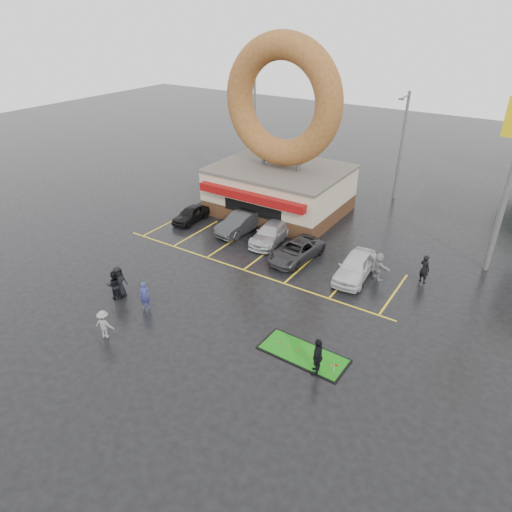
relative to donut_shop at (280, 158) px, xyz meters
The scene contains 18 objects.
ground 14.04m from the donut_shop, 76.98° to the right, with size 120.00×120.00×0.00m, color black.
donut_shop is the anchor object (origin of this frame).
streetlight_left 9.87m from the donut_shop, 135.22° to the left, with size 0.40×2.21×9.00m.
streetlight_mid 10.59m from the donut_shop, 48.62° to the left, with size 0.40×2.21×9.00m.
car_black 8.23m from the donut_shop, 130.25° to the right, with size 1.46×3.62×1.23m, color black.
car_dgrey 6.22m from the donut_shop, 94.05° to the right, with size 1.59×4.56×1.50m, color #2A2B2D.
car_silver 6.82m from the donut_shop, 65.35° to the right, with size 1.84×4.52×1.31m, color #B2B2B8.
car_grey 9.12m from the donut_shop, 51.64° to the right, with size 2.08×4.51×1.25m, color #2F2F31.
car_white 11.95m from the donut_shop, 35.20° to the right, with size 1.78×4.42×1.51m, color silver.
person_blue 16.43m from the donut_shop, 87.08° to the right, with size 0.60×0.39×1.64m, color navy.
person_blackjkt 16.68m from the donut_shop, 94.74° to the right, with size 0.86×0.67×1.78m, color black.
person_hoodie 19.34m from the donut_shop, 87.18° to the right, with size 1.02×0.59×1.58m, color gray.
person_bystander 16.36m from the donut_shop, 94.69° to the right, with size 0.93×0.61×1.91m, color black.
person_cameraman 19.36m from the donut_shop, 54.27° to the right, with size 1.14×0.47×1.94m, color black.
person_walker_near 12.63m from the donut_shop, 29.32° to the right, with size 1.65×0.53×1.78m, color gray.
person_walker_far 14.30m from the donut_shop, 20.13° to the right, with size 0.67×0.44×1.84m, color black.
dumpster 6.53m from the donut_shop, 161.41° to the right, with size 1.80×1.20×1.30m, color #173C1D.
putting_green 18.32m from the donut_shop, 55.65° to the right, with size 4.41×2.00×0.54m.
Camera 1 is at (14.43, -17.29, 14.87)m, focal length 32.00 mm.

